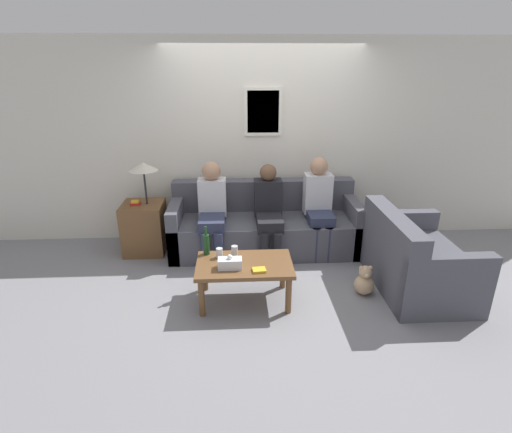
% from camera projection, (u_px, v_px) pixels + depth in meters
% --- Properties ---
extents(ground_plane, '(16.00, 16.00, 0.00)m').
position_uv_depth(ground_plane, '(268.00, 266.00, 4.80)').
color(ground_plane, gray).
extents(wall_back, '(9.00, 0.08, 2.60)m').
position_uv_depth(wall_back, '(263.00, 143.00, 5.23)').
color(wall_back, silver).
rests_on(wall_back, ground_plane).
extents(couch_main, '(2.38, 0.86, 0.85)m').
position_uv_depth(couch_main, '(265.00, 226.00, 5.16)').
color(couch_main, '#4C4C56').
rests_on(couch_main, ground_plane).
extents(couch_side, '(0.86, 1.29, 0.85)m').
position_uv_depth(couch_side, '(415.00, 262.00, 4.24)').
color(couch_side, '#4C4C56').
rests_on(couch_side, ground_plane).
extents(coffee_table, '(0.95, 0.59, 0.43)m').
position_uv_depth(coffee_table, '(244.00, 269.00, 3.97)').
color(coffee_table, brown).
rests_on(coffee_table, ground_plane).
extents(side_table_with_lamp, '(0.50, 0.50, 1.17)m').
position_uv_depth(side_table_with_lamp, '(144.00, 224.00, 5.05)').
color(side_table_with_lamp, brown).
rests_on(side_table_with_lamp, ground_plane).
extents(wine_bottle, '(0.07, 0.07, 0.31)m').
position_uv_depth(wine_bottle, '(206.00, 244.00, 4.09)').
color(wine_bottle, '#19421E').
rests_on(wine_bottle, coffee_table).
extents(drinking_glass, '(0.07, 0.07, 0.10)m').
position_uv_depth(drinking_glass, '(219.00, 253.00, 4.04)').
color(drinking_glass, silver).
rests_on(drinking_glass, coffee_table).
extents(book_stack, '(0.13, 0.11, 0.02)m').
position_uv_depth(book_stack, '(259.00, 270.00, 3.79)').
color(book_stack, gold).
rests_on(book_stack, coffee_table).
extents(soda_can, '(0.07, 0.07, 0.12)m').
position_uv_depth(soda_can, '(235.00, 252.00, 4.05)').
color(soda_can, '#BCBCC1').
rests_on(soda_can, coffee_table).
extents(tissue_box, '(0.23, 0.12, 0.15)m').
position_uv_depth(tissue_box, '(230.00, 263.00, 3.83)').
color(tissue_box, silver).
rests_on(tissue_box, coffee_table).
extents(person_left, '(0.34, 0.66, 1.17)m').
position_uv_depth(person_left, '(212.00, 207.00, 4.86)').
color(person_left, '#2D334C').
rests_on(person_left, ground_plane).
extents(person_middle, '(0.34, 0.65, 1.14)m').
position_uv_depth(person_middle, '(269.00, 208.00, 4.87)').
color(person_middle, black).
rests_on(person_middle, ground_plane).
extents(person_right, '(0.34, 0.58, 1.20)m').
position_uv_depth(person_right, '(319.00, 202.00, 4.96)').
color(person_right, '#2D334C').
rests_on(person_right, ground_plane).
extents(teddy_bear, '(0.21, 0.21, 0.33)m').
position_uv_depth(teddy_bear, '(364.00, 282.00, 4.17)').
color(teddy_bear, tan).
rests_on(teddy_bear, ground_plane).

